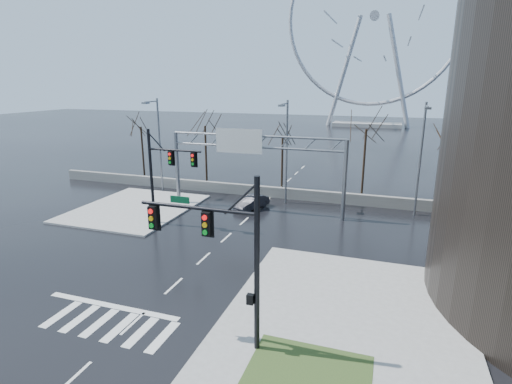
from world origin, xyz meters
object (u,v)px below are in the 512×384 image
at_px(signal_mast_near, 226,246).
at_px(ferris_wheel, 374,24).
at_px(car, 252,202).
at_px(signal_mast_far, 163,169).
at_px(sign_gantry, 251,156).

distance_m(signal_mast_near, ferris_wheel, 101.29).
bearing_deg(car, signal_mast_far, -107.35).
height_order(signal_mast_far, car, signal_mast_far).
relative_size(signal_mast_near, sign_gantry, 0.49).
bearing_deg(sign_gantry, ferris_wheel, 86.16).
bearing_deg(signal_mast_far, signal_mast_near, -49.74).
relative_size(sign_gantry, car, 4.29).
xyz_separation_m(ferris_wheel, car, (-5.54, -79.45, -25.51)).
relative_size(signal_mast_near, car, 2.10).
bearing_deg(car, signal_mast_near, -52.22).
xyz_separation_m(sign_gantry, ferris_wheel, (5.38, 80.04, 20.95)).
distance_m(signal_mast_far, ferris_wheel, 89.30).
relative_size(signal_mast_near, signal_mast_far, 1.00).
xyz_separation_m(signal_mast_near, ferris_wheel, (-0.14, 99.04, 21.26)).
bearing_deg(ferris_wheel, signal_mast_far, -97.20).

